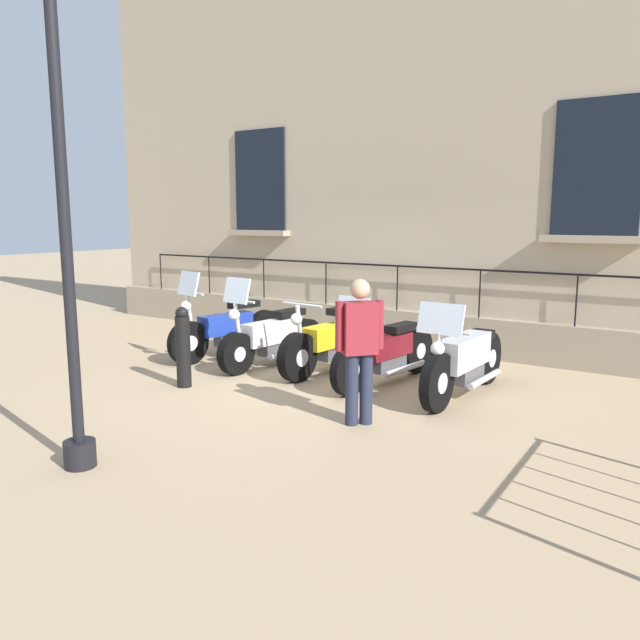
% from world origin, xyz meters
% --- Properties ---
extents(ground_plane, '(60.00, 60.00, 0.00)m').
position_xyz_m(ground_plane, '(0.00, 0.00, 0.00)').
color(ground_plane, tan).
extents(building_facade, '(0.82, 13.54, 8.24)m').
position_xyz_m(building_facade, '(-2.73, 0.00, 4.02)').
color(building_facade, tan).
rests_on(building_facade, ground_plane).
extents(motorcycle_blue, '(2.17, 0.68, 1.40)m').
position_xyz_m(motorcycle_blue, '(-0.20, -1.91, 0.43)').
color(motorcycle_blue, black).
rests_on(motorcycle_blue, ground_plane).
extents(motorcycle_white, '(2.13, 0.59, 1.37)m').
position_xyz_m(motorcycle_white, '(-0.15, -0.98, 0.41)').
color(motorcycle_white, black).
rests_on(motorcycle_white, ground_plane).
extents(motorcycle_yellow, '(2.09, 0.67, 1.05)m').
position_xyz_m(motorcycle_yellow, '(-0.29, -0.04, 0.42)').
color(motorcycle_yellow, black).
rests_on(motorcycle_yellow, ground_plane).
extents(motorcycle_maroon, '(2.18, 0.65, 1.24)m').
position_xyz_m(motorcycle_maroon, '(-0.14, 0.92, 0.42)').
color(motorcycle_maroon, black).
rests_on(motorcycle_maroon, ground_plane).
extents(motorcycle_silver, '(2.24, 0.66, 1.25)m').
position_xyz_m(motorcycle_silver, '(-0.13, 2.02, 0.46)').
color(motorcycle_silver, black).
rests_on(motorcycle_silver, ground_plane).
extents(lamppost, '(0.32, 0.32, 4.40)m').
position_xyz_m(lamppost, '(3.86, -0.05, 2.45)').
color(lamppost, black).
rests_on(lamppost, ground_plane).
extents(bollard, '(0.19, 0.19, 1.06)m').
position_xyz_m(bollard, '(1.44, -1.20, 0.53)').
color(bollard, black).
rests_on(bollard, ground_plane).
extents(pedestrian_standing, '(0.41, 0.41, 1.57)m').
position_xyz_m(pedestrian_standing, '(1.49, 1.45, 0.87)').
color(pedestrian_standing, '#23283D').
rests_on(pedestrian_standing, ground_plane).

